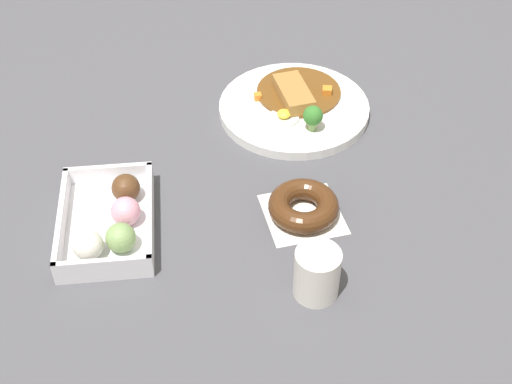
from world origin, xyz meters
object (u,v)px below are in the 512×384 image
(chocolate_ring_donut, at_px, (303,206))
(coffee_mug, at_px, (317,273))
(donut_box, at_px, (111,222))
(curry_plate, at_px, (295,106))

(chocolate_ring_donut, relative_size, coffee_mug, 1.71)
(donut_box, height_order, coffee_mug, coffee_mug)
(coffee_mug, bearing_deg, donut_box, 63.12)
(chocolate_ring_donut, bearing_deg, donut_box, 91.16)
(curry_plate, distance_m, coffee_mug, 0.42)
(chocolate_ring_donut, bearing_deg, coffee_mug, 177.68)
(curry_plate, relative_size, coffee_mug, 3.51)
(coffee_mug, bearing_deg, chocolate_ring_donut, -2.32)
(donut_box, relative_size, coffee_mug, 2.63)
(curry_plate, relative_size, donut_box, 1.33)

